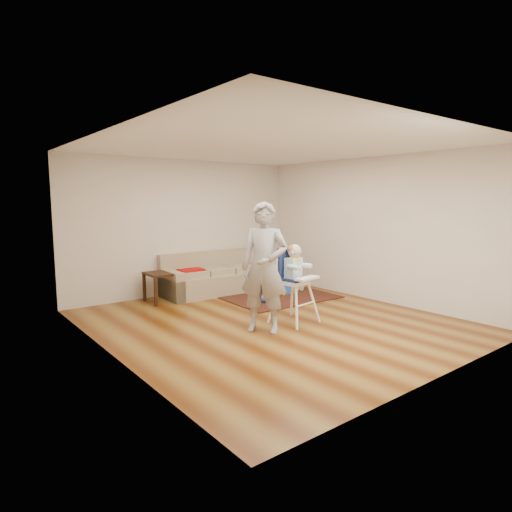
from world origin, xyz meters
TOP-DOWN VIEW (x-y plane):
  - ground at (0.00, 0.00)m, footprint 5.50×5.50m
  - room_envelope at (0.00, 0.53)m, footprint 5.04×5.52m
  - sofa at (0.41, 2.30)m, footprint 2.18×0.96m
  - side_table at (-0.77, 2.28)m, footprint 0.56×0.56m
  - area_rug at (1.21, 1.21)m, footprint 2.15×1.65m
  - ride_on_toy at (1.51, 1.37)m, footprint 0.42×0.32m
  - toy_ball at (0.65, 0.98)m, footprint 0.15×0.15m
  - high_chair at (0.24, -0.25)m, footprint 0.65×0.65m
  - adult at (-0.40, -0.31)m, footprint 0.76×0.82m

SIDE VIEW (x-z plane):
  - ground at x=0.00m, z-range 0.00..0.00m
  - area_rug at x=1.21m, z-range 0.00..0.02m
  - toy_ball at x=0.65m, z-range 0.02..0.17m
  - ride_on_toy at x=1.51m, z-range 0.02..0.45m
  - side_table at x=-0.77m, z-range 0.00..0.56m
  - sofa at x=0.41m, z-range 0.00..0.83m
  - high_chair at x=0.24m, z-range -0.02..1.21m
  - adult at x=-0.40m, z-range 0.00..1.88m
  - room_envelope at x=0.00m, z-range 0.52..3.24m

